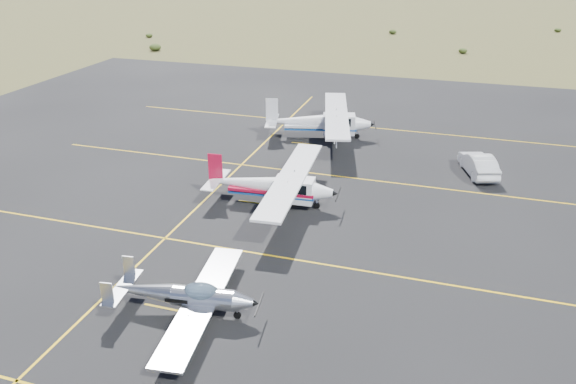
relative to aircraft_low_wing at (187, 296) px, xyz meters
The scene contains 6 objects.
ground 4.07m from the aircraft_low_wing, 61.91° to the left, with size 1600.00×1600.00×0.00m, color #383D1C.
apron 10.71m from the aircraft_low_wing, 79.90° to the left, with size 72.00×72.00×0.02m, color black.
aircraft_low_wing is the anchor object (origin of this frame).
aircraft_cessna 11.17m from the aircraft_low_wing, 90.03° to the left, with size 6.89×11.47×2.90m.
aircraft_plain 23.72m from the aircraft_low_wing, 90.70° to the left, with size 8.07×12.40×3.14m.
sedan 22.89m from the aircraft_low_wing, 59.31° to the left, with size 1.54×4.42×1.46m, color silver.
Camera 1 is at (8.03, -20.94, 14.72)m, focal length 35.00 mm.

